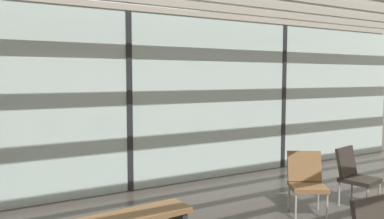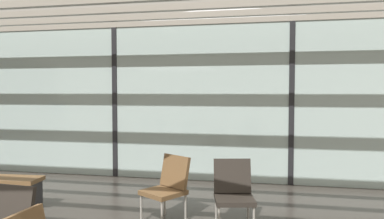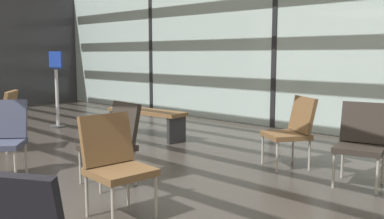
{
  "view_description": "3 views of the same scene",
  "coord_description": "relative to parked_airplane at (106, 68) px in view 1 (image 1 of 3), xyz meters",
  "views": [
    {
      "loc": [
        -2.39,
        -1.01,
        1.94
      ],
      "look_at": [
        0.61,
        4.12,
        1.44
      ],
      "focal_mm": 36.39,
      "sensor_mm": 36.0,
      "label": 1
    },
    {
      "loc": [
        3.07,
        -1.93,
        1.75
      ],
      "look_at": [
        1.15,
        7.43,
        1.28
      ],
      "focal_mm": 34.64,
      "sensor_mm": 36.0,
      "label": 2
    },
    {
      "loc": [
        4.37,
        -1.72,
        1.38
      ],
      "look_at": [
        0.6,
        2.28,
        0.67
      ],
      "focal_mm": 39.63,
      "sensor_mm": 36.0,
      "label": 3
    }
  ],
  "objects": [
    {
      "name": "lounge_chair_1",
      "position": [
        0.48,
        -7.49,
        -1.73
      ],
      "size": [
        0.69,
        0.7,
        0.87
      ],
      "rotation": [
        0.0,
        0.0,
        5.72
      ],
      "color": "brown",
      "rests_on": "ground"
    },
    {
      "name": "parked_airplane",
      "position": [
        0.0,
        0.0,
        0.0
      ],
      "size": [
        11.26,
        4.44,
        4.44
      ],
      "color": "silver",
      "rests_on": "ground"
    },
    {
      "name": "window_mullion_2",
      "position": [
        2.23,
        -5.14,
        -0.7
      ],
      "size": [
        0.1,
        0.12,
        3.04
      ],
      "primitive_type": "cube",
      "color": "black",
      "rests_on": "ground"
    },
    {
      "name": "lounge_chair_3",
      "position": [
        1.38,
        -7.61,
        -1.73
      ],
      "size": [
        0.58,
        0.61,
        0.87
      ],
      "rotation": [
        0.0,
        0.0,
        0.21
      ],
      "color": "#28231E",
      "rests_on": "ground"
    },
    {
      "name": "window_mullion_1",
      "position": [
        -1.27,
        -5.14,
        -0.7
      ],
      "size": [
        0.1,
        0.12,
        3.04
      ],
      "primitive_type": "cube",
      "color": "black",
      "rests_on": "ground"
    },
    {
      "name": "glass_curtain_wall",
      "position": [
        -1.27,
        -5.14,
        -0.7
      ],
      "size": [
        14.0,
        0.08,
        3.04
      ],
      "primitive_type": "cube",
      "color": "#A3B7B2",
      "rests_on": "ground"
    }
  ]
}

